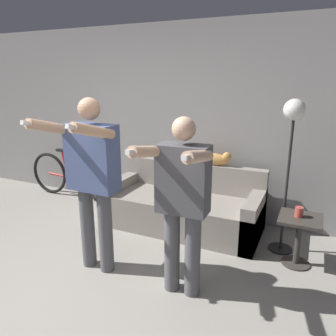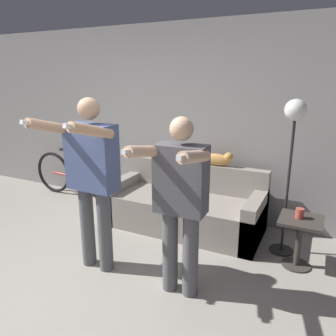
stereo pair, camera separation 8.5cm
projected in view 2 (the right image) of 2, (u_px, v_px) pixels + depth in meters
ground_plane at (50, 305)px, 2.83m from camera, size 16.00×16.00×0.00m
wall_back at (173, 121)px, 4.60m from camera, size 10.00×0.05×2.60m
couch at (185, 208)px, 4.23m from camera, size 1.97×0.84×0.79m
person_left at (91, 173)px, 3.13m from camera, size 0.58×0.67×1.72m
person_right at (180, 197)px, 2.75m from camera, size 0.52×0.68×1.60m
cat at (217, 159)px, 4.21m from camera, size 0.53×0.12×0.19m
floor_lamp at (293, 134)px, 3.35m from camera, size 0.26×0.26×1.69m
side_table at (300, 233)px, 3.31m from camera, size 0.42×0.42×0.53m
cup at (300, 213)px, 3.28m from camera, size 0.08×0.08×0.10m
bicycle at (77, 175)px, 5.30m from camera, size 1.70×0.07×0.79m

